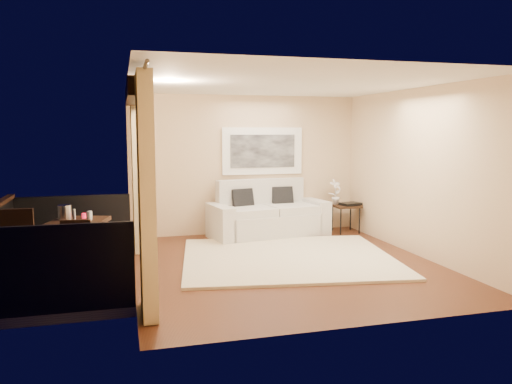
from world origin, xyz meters
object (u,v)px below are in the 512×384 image
object	(u,v)px
balcony_chair_near	(75,250)
ice_bucket	(65,212)
orchid	(335,192)
balcony_chair_far	(18,240)
sofa	(267,216)
bistro_table	(79,226)
side_table	(346,208)

from	to	relation	value
balcony_chair_near	ice_bucket	bearing A→B (deg)	115.46
orchid	balcony_chair_far	distance (m)	5.89
orchid	sofa	bearing A→B (deg)	-178.23
sofa	bistro_table	size ratio (longest dim) A/B	2.77
side_table	bistro_table	xyz separation A→B (m)	(-4.88, -1.93, 0.24)
sofa	balcony_chair_near	bearing A→B (deg)	-152.02
sofa	side_table	size ratio (longest dim) A/B	4.32
side_table	sofa	bearing A→B (deg)	176.47
side_table	bistro_table	distance (m)	5.26
sofa	ice_bucket	distance (m)	4.00
orchid	bistro_table	xyz separation A→B (m)	(-4.71, -2.08, -0.07)
balcony_chair_far	sofa	bearing A→B (deg)	-148.76
balcony_chair_far	balcony_chair_near	distance (m)	0.81
bistro_table	balcony_chair_near	size ratio (longest dim) A/B	0.97
balcony_chair_far	ice_bucket	world-z (taller)	balcony_chair_far
sofa	side_table	bearing A→B (deg)	-12.88
side_table	ice_bucket	size ratio (longest dim) A/B	2.73
sofa	balcony_chair_far	bearing A→B (deg)	-160.99
sofa	balcony_chair_near	distance (m)	4.13
orchid	bistro_table	size ratio (longest dim) A/B	0.60
side_table	orchid	bearing A→B (deg)	139.40
sofa	side_table	xyz separation A→B (m)	(1.61, -0.10, 0.11)
bistro_table	balcony_chair_far	world-z (taller)	balcony_chair_far
bistro_table	ice_bucket	size ratio (longest dim) A/B	4.26
side_table	ice_bucket	distance (m)	5.40
side_table	balcony_chair_near	bearing A→B (deg)	-153.84
sofa	ice_bucket	size ratio (longest dim) A/B	11.81
sofa	orchid	xyz separation A→B (m)	(1.44, 0.04, 0.42)
sofa	bistro_table	world-z (taller)	sofa
orchid	balcony_chair_near	distance (m)	5.38
balcony_chair_far	ice_bucket	bearing A→B (deg)	-156.42
sofa	orchid	distance (m)	1.50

